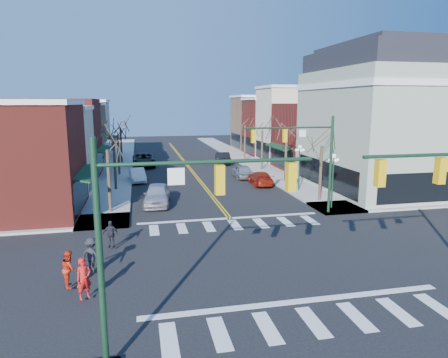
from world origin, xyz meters
TOP-DOWN VIEW (x-y plane):
  - ground at (0.00, 0.00)m, footprint 160.00×160.00m
  - sidewalk_left at (-8.75, 20.00)m, footprint 3.50×70.00m
  - sidewalk_right at (8.75, 20.00)m, footprint 3.50×70.00m
  - bldg_left_brick_a at (-15.50, 11.75)m, footprint 10.00×8.50m
  - bldg_left_stucco_a at (-15.50, 19.50)m, footprint 10.00×7.00m
  - bldg_left_brick_b at (-15.50, 27.50)m, footprint 10.00×9.00m
  - bldg_left_tan at (-15.50, 35.75)m, footprint 10.00×7.50m
  - bldg_left_stucco_b at (-15.50, 43.50)m, footprint 10.00×8.00m
  - bldg_right_brick_a at (15.50, 25.75)m, footprint 10.00×8.50m
  - bldg_right_stucco at (15.50, 33.50)m, footprint 10.00×7.00m
  - bldg_right_brick_b at (15.50, 41.00)m, footprint 10.00×8.00m
  - bldg_right_tan at (15.50, 49.00)m, footprint 10.00×8.00m
  - victorian_corner at (16.50, 14.50)m, footprint 12.25×14.25m
  - traffic_mast_near_left at (-5.55, -7.40)m, footprint 6.60×0.28m
  - traffic_mast_far_right at (5.55, 7.40)m, footprint 6.60×0.28m
  - lamppost_corner at (8.20, 8.50)m, footprint 0.36×0.36m
  - lamppost_midblock at (8.20, 15.00)m, footprint 0.36×0.36m
  - tree_left_a at (-8.40, 11.00)m, footprint 0.24×0.24m
  - tree_left_b at (-8.40, 19.00)m, footprint 0.24×0.24m
  - tree_left_c at (-8.40, 27.00)m, footprint 0.24×0.24m
  - tree_left_d at (-8.40, 35.00)m, footprint 0.24×0.24m
  - tree_right_a at (8.40, 11.00)m, footprint 0.24×0.24m
  - tree_right_b at (8.40, 19.00)m, footprint 0.24×0.24m
  - tree_right_c at (8.40, 27.00)m, footprint 0.24×0.24m
  - tree_right_d at (8.40, 35.00)m, footprint 0.24×0.24m
  - car_left_near at (-4.87, 12.75)m, footprint 2.55×5.18m
  - car_left_mid at (-6.40, 22.90)m, footprint 1.85×4.30m
  - car_left_far at (-5.59, 32.95)m, footprint 2.87×6.09m
  - car_right_near at (5.62, 18.63)m, footprint 2.16×4.75m
  - car_right_mid at (4.80, 22.59)m, footprint 1.88×4.43m
  - car_right_far at (4.80, 33.03)m, footprint 2.23×5.03m
  - pedestrian_red_a at (-8.58, -2.74)m, footprint 0.76×0.68m
  - pedestrian_red_b at (-9.35, -1.44)m, footprint 0.78×0.92m
  - pedestrian_dark_a at (-7.89, 3.19)m, footprint 0.97×0.64m
  - pedestrian_dark_b at (-8.55, -0.01)m, footprint 1.26×1.10m

SIDE VIEW (x-z plane):
  - ground at x=0.00m, z-range 0.00..0.00m
  - sidewalk_left at x=-8.75m, z-range 0.00..0.15m
  - sidewalk_right at x=8.75m, z-range 0.00..0.15m
  - car_right_near at x=5.62m, z-range 0.00..1.35m
  - car_left_mid at x=-6.40m, z-range 0.00..1.38m
  - car_right_mid at x=4.80m, z-range 0.00..1.49m
  - car_right_far at x=4.80m, z-range 0.00..1.61m
  - car_left_far at x=-5.59m, z-range 0.00..1.68m
  - car_left_near at x=-4.87m, z-range 0.00..1.70m
  - pedestrian_dark_a at x=-7.89m, z-range 0.15..1.69m
  - pedestrian_red_b at x=-9.35m, z-range 0.15..1.80m
  - pedestrian_dark_b at x=-8.55m, z-range 0.15..1.84m
  - pedestrian_red_a at x=-8.58m, z-range 0.15..1.90m
  - tree_left_c at x=-8.40m, z-range 0.00..4.55m
  - tree_right_a at x=8.40m, z-range 0.00..4.62m
  - tree_left_a at x=-8.40m, z-range 0.00..4.76m
  - tree_right_c at x=8.40m, z-range 0.00..4.83m
  - tree_left_d at x=-8.40m, z-range 0.00..4.90m
  - tree_right_d at x=8.40m, z-range 0.00..4.97m
  - tree_left_b at x=-8.40m, z-range 0.00..5.04m
  - tree_right_b at x=8.40m, z-range 0.00..5.18m
  - lamppost_corner at x=8.20m, z-range 0.80..5.13m
  - lamppost_midblock at x=8.20m, z-range 0.80..5.13m
  - bldg_left_stucco_a at x=-15.50m, z-range 0.00..7.50m
  - bldg_left_tan at x=-15.50m, z-range 0.00..7.80m
  - bldg_left_brick_a at x=-15.50m, z-range 0.00..8.00m
  - bldg_right_brick_a at x=15.50m, z-range 0.00..8.00m
  - bldg_left_stucco_b at x=-15.50m, z-range 0.00..8.20m
  - bldg_left_brick_b at x=-15.50m, z-range 0.00..8.50m
  - bldg_right_brick_b at x=15.50m, z-range 0.00..8.50m
  - bldg_right_tan at x=15.50m, z-range 0.00..9.00m
  - traffic_mast_near_left at x=-5.55m, z-range 1.11..8.31m
  - traffic_mast_far_right at x=5.55m, z-range 1.11..8.31m
  - bldg_right_stucco at x=15.50m, z-range 0.00..10.00m
  - victorian_corner at x=16.50m, z-range 0.01..13.31m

